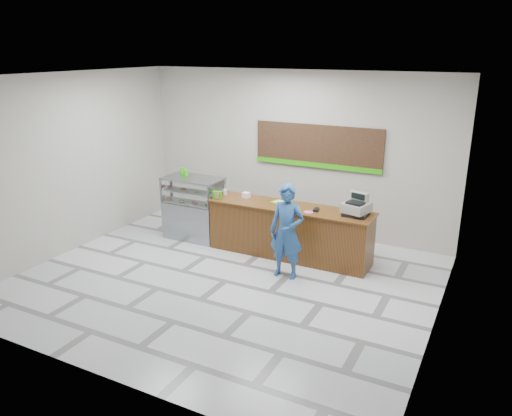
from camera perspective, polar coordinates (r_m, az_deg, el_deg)
The scene contains 16 objects.
floor at distance 8.90m, azimuth -3.59°, elevation -8.34°, with size 7.00×7.00×0.00m, color silver.
back_wall at distance 10.88m, azimuth 4.35°, elevation 6.31°, with size 7.00×7.00×0.00m, color #B1ADA3.
ceiling at distance 7.99m, azimuth -4.09°, elevation 14.78°, with size 7.00×7.00×0.00m, color silver.
sales_counter at distance 9.73m, azimuth 3.81°, elevation -2.66°, with size 3.26×0.76×1.03m.
display_case at distance 10.70m, azimuth -7.13°, elevation 0.06°, with size 1.22×0.72×1.33m.
menu_board at distance 10.61m, azimuth 7.03°, elevation 6.93°, with size 2.80×0.06×0.90m.
cash_register at distance 9.18m, azimuth 11.41°, elevation 0.11°, with size 0.52×0.54×0.40m.
card_terminal at distance 9.33m, azimuth 6.89°, elevation -0.18°, with size 0.09×0.18×0.04m, color black.
serving_tray at distance 9.75m, azimuth 2.78°, elevation 0.63°, with size 0.38×0.33×0.02m.
napkin_box at distance 10.07m, azimuth -1.14°, elevation 1.49°, with size 0.13×0.13×0.11m, color white.
straw_cup at distance 10.30m, azimuth -3.55°, elevation 1.84°, with size 0.08×0.08×0.11m, color silver.
promo_box at distance 10.04m, azimuth -4.46°, elevation 1.50°, with size 0.17×0.11×0.15m, color #30B00D.
donut_decal at distance 9.25m, azimuth 6.00°, elevation -0.46°, with size 0.18×0.18×0.00m, color #DC5F8D.
green_cup_left at distance 10.84m, azimuth -8.40°, elevation 4.23°, with size 0.09×0.09×0.14m, color #30B00D.
green_cup_right at distance 10.69m, azimuth -7.98°, elevation 4.02°, with size 0.08×0.08×0.13m, color #30B00D.
customer at distance 8.76m, azimuth 3.54°, elevation -2.68°, with size 0.62×0.41×1.71m, color #254F8A.
Camera 1 is at (4.13, -6.83, 3.94)m, focal length 35.00 mm.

